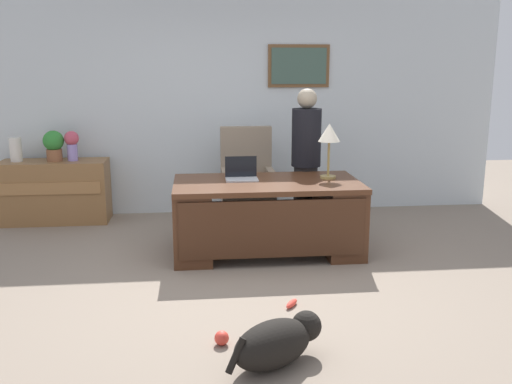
% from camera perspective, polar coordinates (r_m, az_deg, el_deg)
% --- Properties ---
extents(ground_plane, '(12.00, 12.00, 0.00)m').
position_cam_1_polar(ground_plane, '(4.94, -1.40, -9.32)').
color(ground_plane, gray).
extents(back_wall, '(7.00, 0.16, 2.70)m').
position_cam_1_polar(back_wall, '(7.19, -3.12, 8.70)').
color(back_wall, silver).
rests_on(back_wall, ground_plane).
extents(desk, '(1.84, 0.97, 0.73)m').
position_cam_1_polar(desk, '(5.62, 1.15, -2.29)').
color(desk, '#4C2B19').
rests_on(desk, ground_plane).
extents(credenza, '(1.24, 0.50, 0.74)m').
position_cam_1_polar(credenza, '(7.18, -19.61, 0.05)').
color(credenza, olive).
rests_on(credenza, ground_plane).
extents(armchair, '(0.60, 0.59, 1.15)m').
position_cam_1_polar(armchair, '(6.59, -0.89, 0.91)').
color(armchair, gray).
rests_on(armchair, ground_plane).
extents(person_standing, '(0.32, 0.32, 1.61)m').
position_cam_1_polar(person_standing, '(6.22, 5.07, 3.15)').
color(person_standing, '#262323').
rests_on(person_standing, ground_plane).
extents(dog_lying, '(0.66, 0.56, 0.30)m').
position_cam_1_polar(dog_lying, '(3.66, 2.16, -14.91)').
color(dog_lying, black).
rests_on(dog_lying, ground_plane).
extents(laptop, '(0.32, 0.22, 0.22)m').
position_cam_1_polar(laptop, '(5.66, -1.49, 1.85)').
color(laptop, '#B2B5BA').
rests_on(laptop, desk).
extents(desk_lamp, '(0.22, 0.22, 0.55)m').
position_cam_1_polar(desk_lamp, '(5.71, 7.41, 5.64)').
color(desk_lamp, '#9E8447').
rests_on(desk_lamp, desk).
extents(vase_with_flowers, '(0.17, 0.17, 0.35)m').
position_cam_1_polar(vase_with_flowers, '(7.03, -18.12, 4.68)').
color(vase_with_flowers, '#9685D1').
rests_on(vase_with_flowers, credenza).
extents(vase_empty, '(0.14, 0.14, 0.28)m').
position_cam_1_polar(vase_empty, '(7.20, -23.11, 3.97)').
color(vase_empty, silver).
rests_on(vase_empty, credenza).
extents(potted_plant, '(0.24, 0.24, 0.36)m').
position_cam_1_polar(potted_plant, '(7.08, -19.78, 4.56)').
color(potted_plant, brown).
rests_on(potted_plant, credenza).
extents(dog_toy_ball, '(0.10, 0.10, 0.10)m').
position_cam_1_polar(dog_toy_ball, '(3.95, -3.49, -14.52)').
color(dog_toy_ball, '#E53F33').
rests_on(dog_toy_ball, ground_plane).
extents(dog_toy_bone, '(0.14, 0.17, 0.05)m').
position_cam_1_polar(dog_toy_bone, '(4.52, 3.63, -11.18)').
color(dog_toy_bone, '#E53F33').
rests_on(dog_toy_bone, ground_plane).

